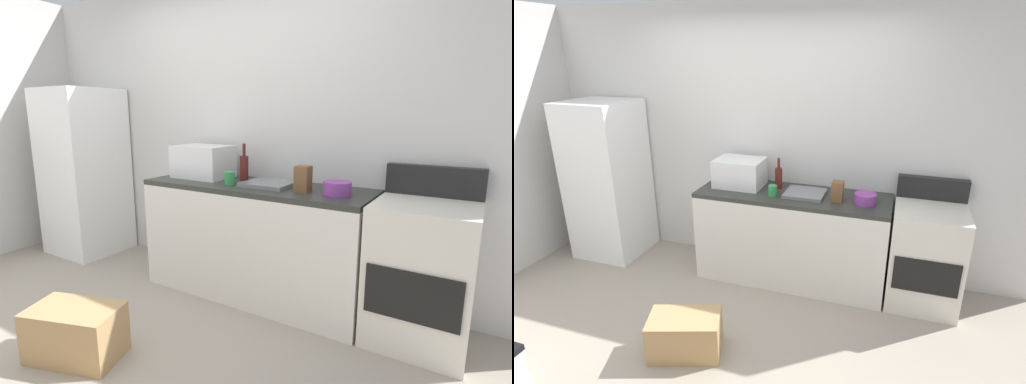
{
  "view_description": "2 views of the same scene",
  "coord_description": "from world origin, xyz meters",
  "views": [
    {
      "loc": [
        1.81,
        -1.26,
        1.44
      ],
      "look_at": [
        0.43,
        0.99,
        0.89
      ],
      "focal_mm": 26.79,
      "sensor_mm": 36.0,
      "label": 1
    },
    {
      "loc": [
        1.2,
        -2.21,
        2.21
      ],
      "look_at": [
        0.19,
        0.84,
        1.03
      ],
      "focal_mm": 28.23,
      "sensor_mm": 36.0,
      "label": 2
    }
  ],
  "objects": [
    {
      "name": "ground_plane",
      "position": [
        0.0,
        0.0,
        0.0
      ],
      "size": [
        6.0,
        6.0,
        0.0
      ],
      "primitive_type": "plane",
      "color": "#9E9384"
    },
    {
      "name": "mixing_bowl",
      "position": [
        0.96,
        1.16,
        0.95
      ],
      "size": [
        0.19,
        0.19,
        0.09
      ],
      "primitive_type": "cylinder",
      "color": "purple",
      "rests_on": "kitchen_counter"
    },
    {
      "name": "microwave",
      "position": [
        -0.25,
        1.25,
        1.04
      ],
      "size": [
        0.46,
        0.34,
        0.27
      ],
      "primitive_type": "cube",
      "color": "white",
      "rests_on": "kitchen_counter"
    },
    {
      "name": "cardboard_box_small",
      "position": [
        -0.18,
        -0.07,
        0.16
      ],
      "size": [
        0.6,
        0.46,
        0.32
      ],
      "primitive_type": "cube",
      "rotation": [
        0.0,
        0.0,
        0.32
      ],
      "color": "tan",
      "rests_on": "ground_plane"
    },
    {
      "name": "wall_back",
      "position": [
        0.0,
        1.55,
        1.3
      ],
      "size": [
        5.0,
        0.1,
        2.6
      ],
      "primitive_type": "cube",
      "color": "silver",
      "rests_on": "ground_plane"
    },
    {
      "name": "coffee_mug",
      "position": [
        0.14,
        1.09,
        0.95
      ],
      "size": [
        0.08,
        0.08,
        0.1
      ],
      "primitive_type": "cylinder",
      "color": "#338C4C",
      "rests_on": "kitchen_counter"
    },
    {
      "name": "refrigerator",
      "position": [
        -1.75,
        1.15,
        0.84
      ],
      "size": [
        0.68,
        0.66,
        1.68
      ],
      "primitive_type": "cube",
      "color": "white",
      "rests_on": "ground_plane"
    },
    {
      "name": "stove_oven",
      "position": [
        1.52,
        1.21,
        0.47
      ],
      "size": [
        0.6,
        0.61,
        1.1
      ],
      "color": "silver",
      "rests_on": "ground_plane"
    },
    {
      "name": "knife_block",
      "position": [
        0.72,
        1.15,
        0.99
      ],
      "size": [
        0.1,
        0.1,
        0.18
      ],
      "primitive_type": "cube",
      "color": "brown",
      "rests_on": "kitchen_counter"
    },
    {
      "name": "sink_basin",
      "position": [
        0.42,
        1.2,
        0.92
      ],
      "size": [
        0.36,
        0.32,
        0.03
      ],
      "primitive_type": "cube",
      "color": "slate",
      "rests_on": "kitchen_counter"
    },
    {
      "name": "kitchen_counter",
      "position": [
        0.3,
        1.2,
        0.45
      ],
      "size": [
        1.8,
        0.6,
        0.9
      ],
      "color": "silver",
      "rests_on": "ground_plane"
    },
    {
      "name": "wine_bottle",
      "position": [
        0.13,
        1.31,
        1.01
      ],
      "size": [
        0.07,
        0.07,
        0.3
      ],
      "color": "#591E19",
      "rests_on": "kitchen_counter"
    }
  ]
}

